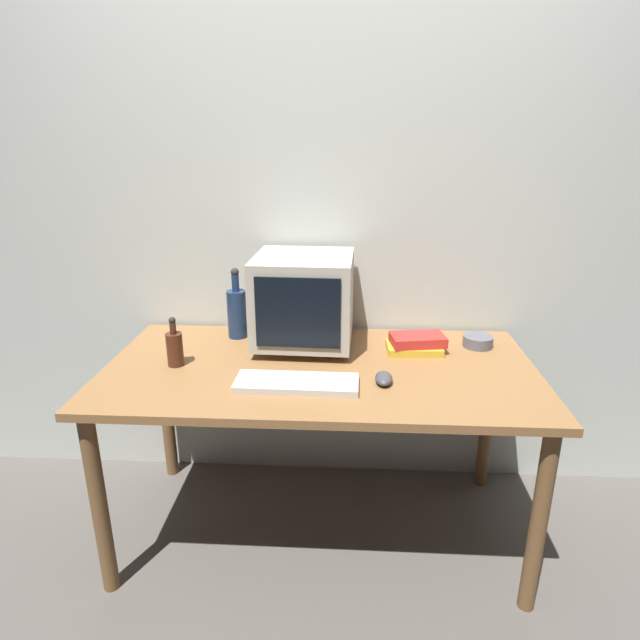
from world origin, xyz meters
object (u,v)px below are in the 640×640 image
object	(u,v)px
crt_monitor	(304,300)
keyboard	(297,383)
computer_mouse	(384,378)
bottle_short	(175,348)
cd_spindle	(478,341)
bottle_tall	(237,312)
book_stack	(416,344)

from	to	relation	value
crt_monitor	keyboard	world-z (taller)	crt_monitor
computer_mouse	bottle_short	world-z (taller)	bottle_short
crt_monitor	bottle_short	world-z (taller)	crt_monitor
cd_spindle	bottle_tall	bearing A→B (deg)	176.83
book_stack	bottle_tall	bearing A→B (deg)	170.60
computer_mouse	bottle_short	distance (m)	0.77
bottle_tall	bottle_short	distance (m)	0.35
cd_spindle	crt_monitor	bearing A→B (deg)	-178.08
book_stack	cd_spindle	xyz separation A→B (m)	(0.26, 0.07, -0.01)
keyboard	bottle_short	xyz separation A→B (m)	(-0.47, 0.15, 0.06)
keyboard	cd_spindle	size ratio (longest dim) A/B	3.50
crt_monitor	book_stack	size ratio (longest dim) A/B	1.71
bottle_tall	book_stack	bearing A→B (deg)	-9.40
keyboard	cd_spindle	xyz separation A→B (m)	(0.70, 0.41, 0.01)
bottle_tall	bottle_short	size ratio (longest dim) A/B	1.58
crt_monitor	cd_spindle	world-z (taller)	crt_monitor
bottle_short	crt_monitor	bearing A→B (deg)	26.54
keyboard	bottle_short	size ratio (longest dim) A/B	2.22
crt_monitor	bottle_tall	bearing A→B (deg)	164.81
book_stack	cd_spindle	bearing A→B (deg)	14.65
computer_mouse	book_stack	world-z (taller)	book_stack
bottle_tall	keyboard	bearing A→B (deg)	-57.33
computer_mouse	bottle_tall	distance (m)	0.73
crt_monitor	cd_spindle	size ratio (longest dim) A/B	3.33
crt_monitor	bottle_short	size ratio (longest dim) A/B	2.11
crt_monitor	bottle_tall	xyz separation A→B (m)	(-0.29, 0.08, -0.08)
bottle_short	book_stack	distance (m)	0.93
crt_monitor	keyboard	distance (m)	0.42
keyboard	computer_mouse	xyz separation A→B (m)	(0.30, 0.04, 0.01)
computer_mouse	book_stack	xyz separation A→B (m)	(0.14, 0.30, 0.02)
crt_monitor	keyboard	bearing A→B (deg)	-89.03
crt_monitor	computer_mouse	world-z (taller)	crt_monitor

